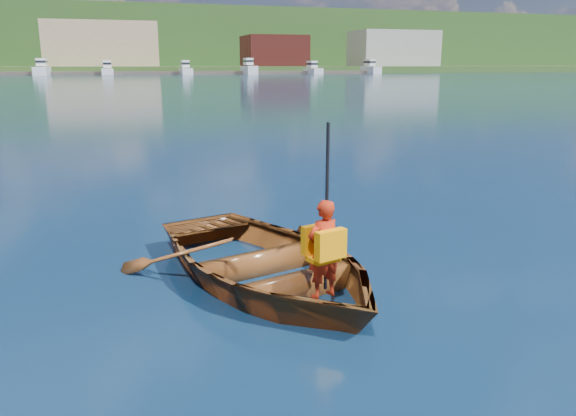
{
  "coord_description": "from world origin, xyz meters",
  "views": [
    {
      "loc": [
        -1.59,
        -6.38,
        2.44
      ],
      "look_at": [
        0.18,
        -0.46,
        0.86
      ],
      "focal_mm": 35.0,
      "sensor_mm": 36.0,
      "label": 1
    }
  ],
  "objects_px": {
    "rowboat": "(265,262)",
    "dock": "(78,73)",
    "child_paddler": "(324,248)",
    "marina_yachts": "(85,69)"
  },
  "relations": [
    {
      "from": "child_paddler",
      "to": "marina_yachts",
      "type": "xyz_separation_m",
      "value": [
        -9.25,
        144.57,
        0.74
      ]
    },
    {
      "from": "child_paddler",
      "to": "dock",
      "type": "height_order",
      "value": "child_paddler"
    },
    {
      "from": "child_paddler",
      "to": "marina_yachts",
      "type": "height_order",
      "value": "marina_yachts"
    },
    {
      "from": "rowboat",
      "to": "dock",
      "type": "height_order",
      "value": "dock"
    },
    {
      "from": "rowboat",
      "to": "child_paddler",
      "type": "bearing_deg",
      "value": -63.54
    },
    {
      "from": "rowboat",
      "to": "child_paddler",
      "type": "height_order",
      "value": "child_paddler"
    },
    {
      "from": "rowboat",
      "to": "child_paddler",
      "type": "xyz_separation_m",
      "value": [
        0.41,
        -0.82,
        0.4
      ]
    },
    {
      "from": "child_paddler",
      "to": "dock",
      "type": "distance_m",
      "value": 149.7
    },
    {
      "from": "child_paddler",
      "to": "dock",
      "type": "bearing_deg",
      "value": 94.29
    },
    {
      "from": "rowboat",
      "to": "dock",
      "type": "relative_size",
      "value": 0.03
    }
  ]
}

